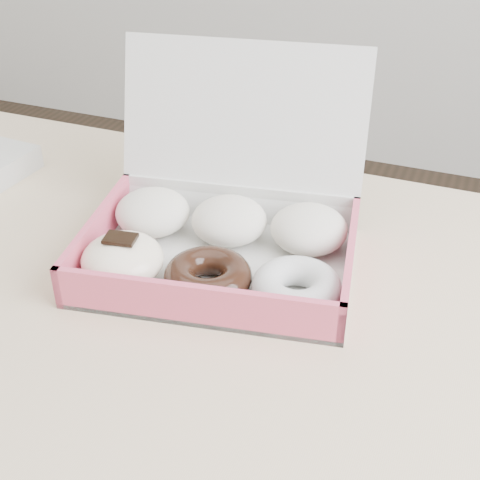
% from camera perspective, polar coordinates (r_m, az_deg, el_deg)
% --- Properties ---
extents(table, '(1.20, 0.80, 0.75)m').
position_cam_1_polar(table, '(0.94, -17.14, -5.68)').
color(table, '#CFAE88').
rests_on(table, ground).
extents(donut_box, '(0.38, 0.35, 0.24)m').
position_cam_1_polar(donut_box, '(0.84, -1.72, 0.66)').
color(donut_box, silver).
rests_on(donut_box, table).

